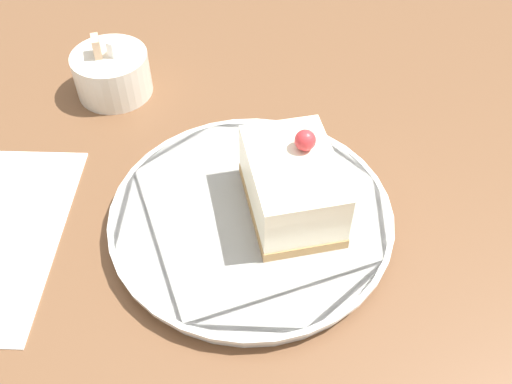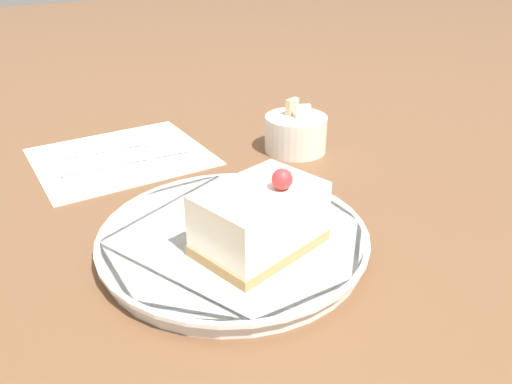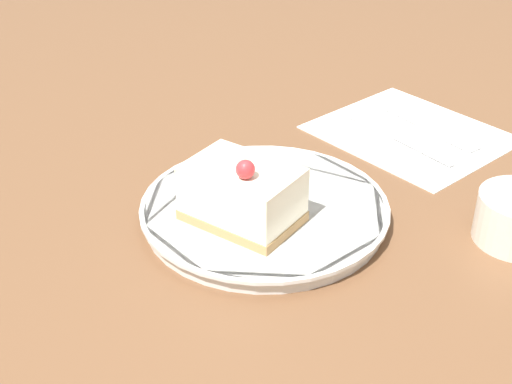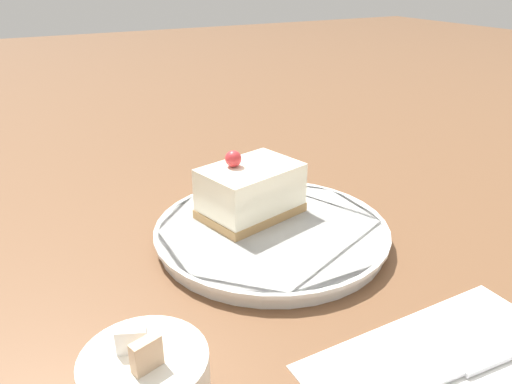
# 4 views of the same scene
# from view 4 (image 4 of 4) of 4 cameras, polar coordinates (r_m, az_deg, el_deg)

# --- Properties ---
(ground_plane) EXTENTS (4.00, 4.00, 0.00)m
(ground_plane) POSITION_cam_4_polar(r_m,az_deg,el_deg) (0.56, 3.00, -5.76)
(ground_plane) COLOR brown
(plate) EXTENTS (0.26, 0.26, 0.02)m
(plate) POSITION_cam_4_polar(r_m,az_deg,el_deg) (0.56, 1.78, -4.58)
(plate) COLOR silver
(plate) RESTS_ON ground_plane
(cake_slice) EXTENTS (0.10, 0.12, 0.08)m
(cake_slice) POSITION_cam_4_polar(r_m,az_deg,el_deg) (0.56, -0.65, 0.14)
(cake_slice) COLOR #AD8451
(cake_slice) RESTS_ON plate
(knife) EXTENTS (0.02, 0.18, 0.00)m
(knife) POSITION_cam_4_polar(r_m,az_deg,el_deg) (0.43, 23.95, -17.48)
(knife) COLOR silver
(knife) RESTS_ON napkin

